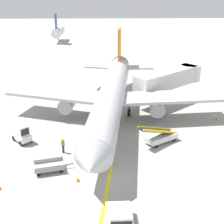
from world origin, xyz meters
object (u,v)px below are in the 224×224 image
object	(u,v)px
jet_bridge	(173,78)
safety_cone_nose_right	(216,118)
baggage_tug_near_wing	(22,135)
airliner	(112,95)
ground_crew_marshaller	(63,145)
belt_loader_forward_hold	(161,136)
safety_cone_wingtip_left	(78,179)
pushback_tug	(120,221)
baggage_cart_loaded	(50,167)

from	to	relation	value
jet_bridge	safety_cone_nose_right	world-z (taller)	jet_bridge
jet_bridge	baggage_tug_near_wing	xyz separation A→B (m)	(-19.70, -13.47, -2.62)
airliner	ground_crew_marshaller	xyz separation A→B (m)	(-5.36, -8.67, -2.51)
baggage_tug_near_wing	belt_loader_forward_hold	bearing A→B (deg)	-1.90
belt_loader_forward_hold	ground_crew_marshaller	size ratio (longest dim) A/B	2.89
belt_loader_forward_hold	safety_cone_wingtip_left	bearing A→B (deg)	-140.20
safety_cone_wingtip_left	airliner	bearing A→B (deg)	76.10
jet_bridge	ground_crew_marshaller	world-z (taller)	jet_bridge
baggage_tug_near_wing	belt_loader_forward_hold	world-z (taller)	belt_loader_forward_hold
pushback_tug	jet_bridge	bearing A→B (deg)	71.04
safety_cone_nose_right	ground_crew_marshaller	bearing A→B (deg)	-156.74
ground_crew_marshaller	safety_cone_wingtip_left	size ratio (longest dim) A/B	3.86
safety_cone_nose_right	pushback_tug	bearing A→B (deg)	-124.90
belt_loader_forward_hold	safety_cone_nose_right	size ratio (longest dim) A/B	11.17
belt_loader_forward_hold	baggage_cart_loaded	world-z (taller)	belt_loader_forward_hold
safety_cone_wingtip_left	safety_cone_nose_right	bearing A→B (deg)	38.02
pushback_tug	ground_crew_marshaller	bearing A→B (deg)	114.99
airliner	ground_crew_marshaller	size ratio (longest dim) A/B	20.78
airliner	safety_cone_nose_right	bearing A→B (deg)	-1.80
jet_bridge	safety_cone_wingtip_left	distance (m)	25.11
pushback_tug	baggage_tug_near_wing	world-z (taller)	pushback_tug
safety_cone_wingtip_left	jet_bridge	bearing A→B (deg)	58.73
baggage_tug_near_wing	safety_cone_nose_right	world-z (taller)	baggage_tug_near_wing
jet_bridge	safety_cone_wingtip_left	bearing A→B (deg)	-121.27
belt_loader_forward_hold	baggage_cart_loaded	distance (m)	12.79
safety_cone_nose_right	safety_cone_wingtip_left	size ratio (longest dim) A/B	1.00
pushback_tug	ground_crew_marshaller	xyz separation A→B (m)	(-5.37, 11.52, -0.08)
baggage_tug_near_wing	ground_crew_marshaller	distance (m)	5.49
ground_crew_marshaller	safety_cone_nose_right	xyz separation A→B (m)	(19.16, 8.23, -0.69)
airliner	ground_crew_marshaller	distance (m)	10.49
baggage_tug_near_wing	ground_crew_marshaller	xyz separation A→B (m)	(4.86, -2.55, -0.02)
baggage_cart_loaded	ground_crew_marshaller	xyz separation A→B (m)	(0.90, 3.44, 0.44)
pushback_tug	airliner	bearing A→B (deg)	90.04
pushback_tug	belt_loader_forward_hold	distance (m)	14.56
pushback_tug	baggage_cart_loaded	distance (m)	10.24
safety_cone_nose_right	jet_bridge	bearing A→B (deg)	119.02
pushback_tug	belt_loader_forward_hold	bearing A→B (deg)	68.70
baggage_cart_loaded	safety_cone_nose_right	world-z (taller)	baggage_cart_loaded
jet_bridge	baggage_cart_loaded	distance (m)	25.22
airliner	jet_bridge	bearing A→B (deg)	37.83
pushback_tug	belt_loader_forward_hold	size ratio (longest dim) A/B	0.74
jet_bridge	baggage_cart_loaded	bearing A→B (deg)	-128.94
jet_bridge	baggage_cart_loaded	world-z (taller)	jet_bridge
belt_loader_forward_hold	ground_crew_marshaller	distance (m)	10.86
baggage_cart_loaded	pushback_tug	bearing A→B (deg)	-52.21
safety_cone_nose_right	safety_cone_wingtip_left	distance (m)	21.89
airliner	safety_cone_nose_right	world-z (taller)	airliner
ground_crew_marshaller	airliner	bearing A→B (deg)	58.28
pushback_tug	safety_cone_nose_right	world-z (taller)	pushback_tug
pushback_tug	safety_cone_nose_right	bearing A→B (deg)	55.10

